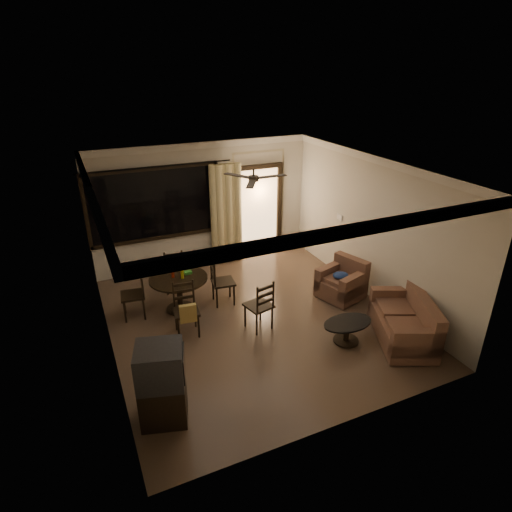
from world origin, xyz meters
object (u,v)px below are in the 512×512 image
dining_chair_north (174,278)px  tv_cabinet (162,384)px  dining_table (179,284)px  coffee_table (347,329)px  side_chair (259,314)px  dining_chair_south (187,319)px  dining_chair_east (223,290)px  sofa (406,323)px  dining_chair_west (134,303)px  armchair (343,282)px

dining_chair_north → tv_cabinet: (-1.01, -3.38, 0.29)m
dining_table → tv_cabinet: (-0.91, -2.60, 0.03)m
tv_cabinet → coffee_table: size_ratio=1.29×
coffee_table → side_chair: side_chair is taller
coffee_table → dining_chair_south: bearing=151.1°
dining_chair_south → coffee_table: size_ratio=1.08×
tv_cabinet → dining_chair_east: bearing=71.1°
tv_cabinet → dining_chair_north: bearing=89.4°
dining_table → sofa: (3.24, -2.52, -0.22)m
dining_table → tv_cabinet: tv_cabinet is taller
dining_chair_west → sofa: (4.07, -2.62, 0.04)m
dining_chair_south → dining_chair_north: bearing=90.0°
dining_chair_west → tv_cabinet: size_ratio=0.84×
dining_chair_north → side_chair: size_ratio=0.99×
dining_chair_east → coffee_table: dining_chair_east is taller
sofa → armchair: size_ratio=1.75×
dining_chair_north → coffee_table: dining_chair_north is taller
dining_table → armchair: bearing=-15.5°
dining_chair_west → dining_chair_south: bearing=44.3°
coffee_table → side_chair: size_ratio=0.92×
dining_chair_south → coffee_table: (2.39, -1.32, -0.05)m
coffee_table → dining_chair_north: bearing=126.7°
dining_chair_west → dining_chair_north: size_ratio=1.00×
coffee_table → side_chair: 1.54m
dining_chair_west → dining_chair_south: same height
dining_chair_east → dining_chair_south: (-0.93, -0.75, 0.02)m
dining_chair_north → dining_chair_east: bearing=136.8°
tv_cabinet → side_chair: bearing=50.9°
tv_cabinet → armchair: 4.38m
sofa → coffee_table: bearing=-175.9°
dining_chair_north → tv_cabinet: tv_cabinet is taller
dining_table → tv_cabinet: bearing=-109.4°
dining_table → coffee_table: bearing=-43.5°
dining_chair_west → armchair: (3.94, -0.96, 0.04)m
dining_chair_west → side_chair: side_chair is taller
sofa → coffee_table: 1.01m
dining_chair_west → tv_cabinet: bearing=5.1°
dining_chair_south → dining_chair_west: bearing=134.3°
dining_chair_east → armchair: bearing=-101.7°
dining_table → dining_chair_east: (0.83, -0.10, -0.26)m
dining_chair_south → side_chair: bearing=-8.9°
dining_chair_south → sofa: size_ratio=0.57×
tv_cabinet → sofa: tv_cabinet is taller
dining_chair_west → dining_chair_east: bearing=90.0°
dining_chair_east → tv_cabinet: tv_cabinet is taller
dining_table → dining_chair_south: bearing=-97.0°
dining_chair_east → sofa: 3.41m
dining_chair_east → dining_chair_south: same height
dining_chair_east → dining_chair_north: (-0.74, 0.88, 0.00)m
dining_table → dining_chair_west: (-0.83, 0.10, -0.26)m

